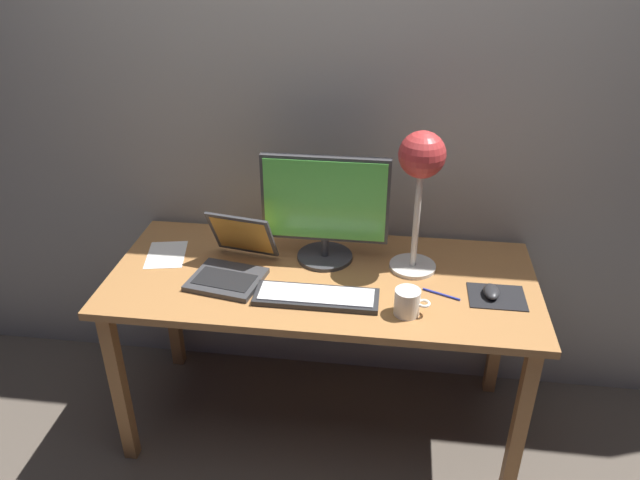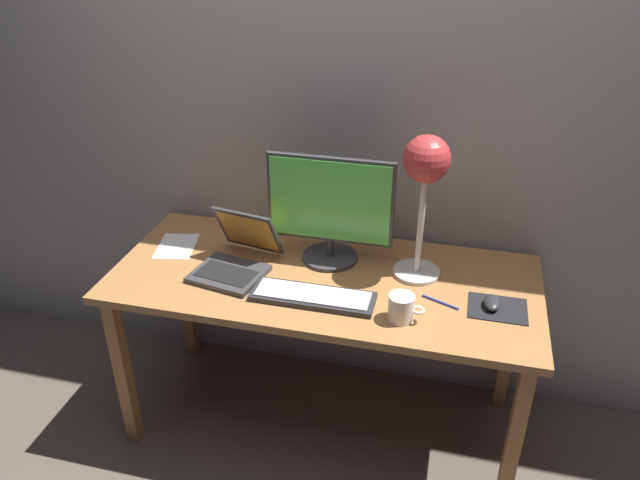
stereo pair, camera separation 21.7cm
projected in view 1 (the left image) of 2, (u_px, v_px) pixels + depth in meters
ground_plane at (322, 419)px, 2.66m from camera, size 4.80×4.80×0.00m
back_wall at (335, 99)px, 2.38m from camera, size 4.80×0.06×2.60m
desk at (322, 293)px, 2.34m from camera, size 1.60×0.70×0.74m
monitor at (325, 206)px, 2.30m from camera, size 0.48×0.22×0.43m
keyboard_main at (316, 297)px, 2.16m from camera, size 0.44×0.14×0.03m
laptop at (234, 258)px, 2.30m from camera, size 0.31×0.36×0.22m
desk_lamp at (421, 168)px, 2.15m from camera, size 0.18×0.18×0.55m
mousepad at (497, 297)px, 2.18m from camera, size 0.20×0.16×0.00m
mouse at (491, 292)px, 2.17m from camera, size 0.06×0.10×0.03m
coffee_mug at (408, 302)px, 2.07m from camera, size 0.12×0.09×0.09m
paper_sheet_near_mouse at (166, 255)px, 2.44m from camera, size 0.19×0.24×0.00m
pen at (441, 294)px, 2.19m from camera, size 0.13×0.06×0.01m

